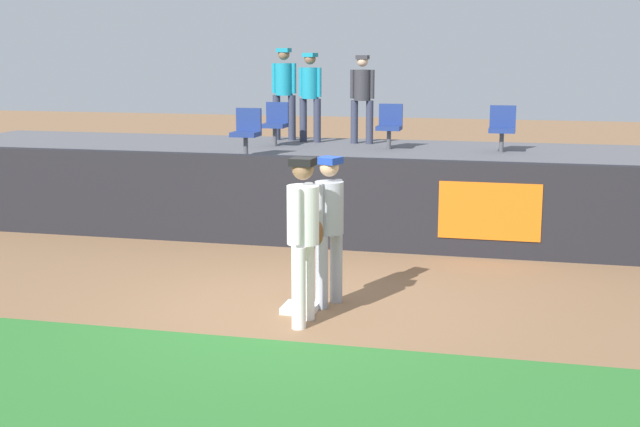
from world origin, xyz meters
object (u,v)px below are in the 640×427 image
at_px(player_fielder_home, 304,229).
at_px(seat_front_left, 247,130).
at_px(first_base, 300,308).
at_px(spectator_hooded, 310,91).
at_px(player_runner_visitor, 329,220).
at_px(spectator_casual, 362,93).
at_px(spectator_capped, 284,87).
at_px(seat_back_right, 502,126).
at_px(seat_back_left, 276,122).
at_px(seat_back_center, 390,124).

xyz_separation_m(player_fielder_home, seat_front_left, (-2.40, 5.22, 0.60)).
xyz_separation_m(first_base, spectator_hooded, (-1.76, 7.42, 2.21)).
bearing_deg(player_runner_visitor, spectator_casual, -152.41).
relative_size(seat_front_left, spectator_capped, 0.45).
bearing_deg(spectator_casual, spectator_hooded, -1.86).
height_order(seat_back_right, spectator_capped, spectator_capped).
xyz_separation_m(first_base, spectator_casual, (-0.68, 7.36, 2.19)).
relative_size(seat_back_left, seat_back_center, 1.00).
bearing_deg(player_fielder_home, seat_back_right, 167.60).
relative_size(player_runner_visitor, seat_back_right, 2.16).
height_order(first_base, spectator_capped, spectator_capped).
bearing_deg(spectator_casual, player_fielder_home, 97.51).
bearing_deg(seat_back_left, seat_back_right, 0.00).
xyz_separation_m(seat_back_left, seat_front_left, (0.01, -1.80, 0.00)).
bearing_deg(spectator_hooded, spectator_capped, -8.98).
bearing_deg(seat_back_center, seat_back_left, -180.00).
relative_size(first_base, seat_back_left, 0.48).
bearing_deg(spectator_casual, seat_back_center, 132.59).
distance_m(first_base, player_runner_visitor, 1.10).
distance_m(player_fielder_home, player_runner_visitor, 0.78).
distance_m(seat_back_center, spectator_hooded, 2.03).
bearing_deg(seat_back_center, spectator_hooded, 154.59).
distance_m(seat_back_center, spectator_capped, 2.69).
distance_m(player_fielder_home, seat_front_left, 5.78).
bearing_deg(spectator_capped, seat_back_left, 100.97).
bearing_deg(spectator_hooded, seat_front_left, 93.26).
distance_m(seat_back_right, spectator_hooded, 3.97).
xyz_separation_m(seat_back_center, spectator_casual, (-0.68, 0.78, 0.54)).
relative_size(player_runner_visitor, spectator_casual, 1.04).
bearing_deg(seat_front_left, player_fielder_home, -65.37).
bearing_deg(seat_front_left, seat_back_right, 22.67).
height_order(first_base, seat_back_left, seat_back_left).
distance_m(player_fielder_home, spectator_casual, 7.93).
height_order(player_runner_visitor, seat_back_left, seat_back_left).
xyz_separation_m(seat_front_left, seat_back_right, (4.31, 1.80, 0.00)).
bearing_deg(spectator_hooded, first_base, 116.75).
xyz_separation_m(seat_front_left, spectator_hooded, (0.47, 2.64, 0.56)).
relative_size(player_runner_visitor, seat_front_left, 2.16).
bearing_deg(seat_back_right, first_base, -107.50).
height_order(player_runner_visitor, spectator_hooded, spectator_hooded).
relative_size(seat_back_center, spectator_hooded, 0.47).
xyz_separation_m(seat_back_center, spectator_hooded, (-1.76, 0.84, 0.56)).
xyz_separation_m(seat_back_left, spectator_casual, (1.56, 0.78, 0.54)).
bearing_deg(spectator_hooded, spectator_casual, -169.79).
height_order(player_runner_visitor, spectator_casual, spectator_casual).
bearing_deg(seat_back_right, spectator_hooded, 167.72).
distance_m(player_fielder_home, seat_back_right, 7.31).
xyz_separation_m(seat_back_left, seat_back_center, (2.24, 0.00, 0.00)).
bearing_deg(first_base, seat_back_right, 72.50).
xyz_separation_m(first_base, spectator_capped, (-2.38, 7.68, 2.27)).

